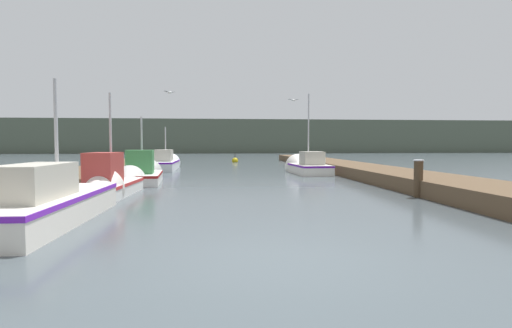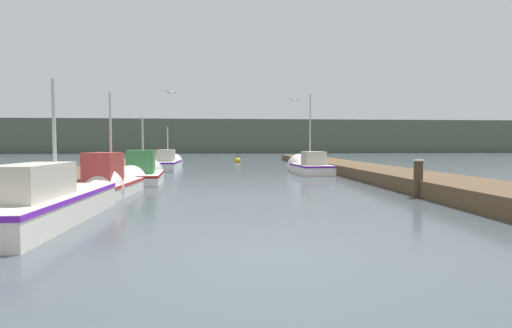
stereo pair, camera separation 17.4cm
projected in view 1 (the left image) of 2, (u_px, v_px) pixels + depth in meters
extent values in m
plane|color=#424C51|center=(280.00, 260.00, 5.91)|extent=(200.00, 200.00, 0.00)
cube|color=brown|center=(105.00, 171.00, 21.15)|extent=(2.79, 40.00, 0.54)
cube|color=brown|center=(357.00, 169.00, 22.45)|extent=(2.79, 40.00, 0.54)
cube|color=#4C5647|center=(223.00, 137.00, 77.85)|extent=(120.00, 16.00, 6.05)
cube|color=silver|center=(51.00, 209.00, 8.65)|extent=(1.48, 5.21, 0.62)
cube|color=purple|center=(50.00, 198.00, 8.63)|extent=(1.51, 5.24, 0.10)
cone|color=silver|center=(97.00, 191.00, 11.82)|extent=(1.36, 1.20, 1.34)
cube|color=#B2AD9E|center=(36.00, 182.00, 7.97)|extent=(0.95, 2.14, 0.70)
cylinder|color=#B2B2B7|center=(56.00, 136.00, 8.95)|extent=(0.08, 0.08, 2.56)
cube|color=silver|center=(109.00, 189.00, 13.20)|extent=(1.53, 3.89, 0.45)
cube|color=red|center=(109.00, 184.00, 13.20)|extent=(1.57, 3.93, 0.10)
cone|color=silver|center=(128.00, 182.00, 15.48)|extent=(1.33, 0.78, 1.30)
cube|color=#99332D|center=(104.00, 168.00, 12.69)|extent=(0.94, 1.48, 0.99)
cylinder|color=#B2B2B7|center=(111.00, 137.00, 13.40)|extent=(0.08, 0.08, 2.98)
cube|color=silver|center=(142.00, 178.00, 17.38)|extent=(1.90, 3.81, 0.46)
cube|color=maroon|center=(141.00, 174.00, 17.37)|extent=(1.94, 3.84, 0.10)
cone|color=silver|center=(146.00, 174.00, 19.54)|extent=(1.58, 0.83, 1.52)
cube|color=#387A42|center=(140.00, 162.00, 16.88)|extent=(1.17, 1.16, 1.00)
cylinder|color=#B2B2B7|center=(142.00, 144.00, 17.57)|extent=(0.08, 0.08, 2.46)
cube|color=silver|center=(310.00, 169.00, 22.52)|extent=(1.86, 3.74, 0.56)
cube|color=#5D17A4|center=(310.00, 165.00, 22.51)|extent=(1.89, 3.77, 0.10)
cone|color=silver|center=(299.00, 167.00, 24.79)|extent=(1.64, 1.02, 1.59)
cube|color=#B2AD9E|center=(312.00, 158.00, 22.04)|extent=(1.19, 1.38, 0.73)
cylinder|color=#B2B2B7|center=(308.00, 129.00, 22.67)|extent=(0.08, 0.08, 3.99)
cube|color=silver|center=(165.00, 165.00, 26.27)|extent=(1.47, 4.86, 0.59)
cube|color=#580FA0|center=(165.00, 162.00, 26.26)|extent=(1.50, 4.89, 0.10)
cone|color=silver|center=(170.00, 163.00, 29.27)|extent=(1.38, 1.20, 1.37)
cube|color=#B2AD9E|center=(164.00, 155.00, 25.63)|extent=(1.06, 1.51, 0.74)
cylinder|color=#B2B2B7|center=(166.00, 144.00, 26.56)|extent=(0.08, 0.08, 2.25)
cylinder|color=#473523|center=(418.00, 179.00, 12.81)|extent=(0.29, 0.29, 1.17)
cylinder|color=silver|center=(419.00, 160.00, 12.78)|extent=(0.33, 0.33, 0.04)
cylinder|color=#473523|center=(311.00, 160.00, 28.33)|extent=(0.22, 0.22, 1.13)
cylinder|color=silver|center=(311.00, 152.00, 28.30)|extent=(0.25, 0.25, 0.04)
sphere|color=gold|center=(235.00, 161.00, 36.71)|extent=(0.56, 0.56, 0.56)
cylinder|color=black|center=(235.00, 155.00, 36.69)|extent=(0.06, 0.06, 0.50)
ellipsoid|color=white|center=(293.00, 100.00, 21.93)|extent=(0.14, 0.28, 0.12)
cube|color=gray|center=(296.00, 100.00, 21.94)|extent=(0.27, 0.12, 0.07)
cube|color=gray|center=(291.00, 100.00, 21.92)|extent=(0.27, 0.12, 0.07)
ellipsoid|color=white|center=(170.00, 92.00, 19.04)|extent=(0.28, 0.31, 0.12)
cube|color=gray|center=(172.00, 92.00, 19.13)|extent=(0.29, 0.26, 0.07)
cube|color=gray|center=(167.00, 92.00, 18.95)|extent=(0.29, 0.26, 0.07)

